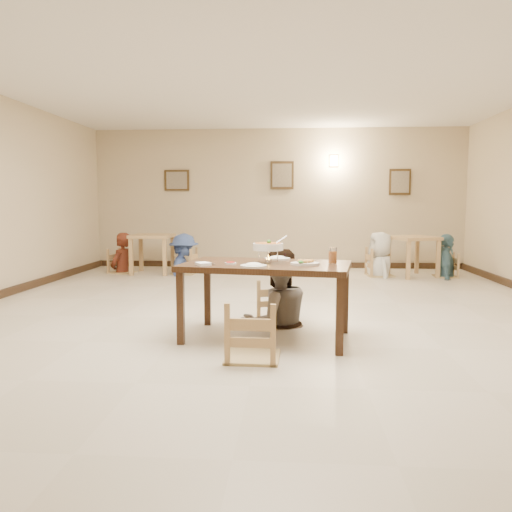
# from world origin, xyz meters

# --- Properties ---
(floor) EXTENTS (10.00, 10.00, 0.00)m
(floor) POSITION_xyz_m (0.00, 0.00, 0.00)
(floor) COLOR beige
(floor) RESTS_ON ground
(ceiling) EXTENTS (10.00, 10.00, 0.00)m
(ceiling) POSITION_xyz_m (0.00, 0.00, 3.00)
(ceiling) COLOR silver
(ceiling) RESTS_ON wall_back
(wall_back) EXTENTS (10.00, 0.00, 10.00)m
(wall_back) POSITION_xyz_m (0.00, 5.00, 1.50)
(wall_back) COLOR #C4B08E
(wall_back) RESTS_ON floor
(wall_front) EXTENTS (10.00, 0.00, 10.00)m
(wall_front) POSITION_xyz_m (0.00, -5.00, 1.50)
(wall_front) COLOR #C4B08E
(wall_front) RESTS_ON floor
(baseboard_back) EXTENTS (8.00, 0.06, 0.12)m
(baseboard_back) POSITION_xyz_m (0.00, 4.97, 0.06)
(baseboard_back) COLOR #2F1F13
(baseboard_back) RESTS_ON floor
(picture_a) EXTENTS (0.55, 0.04, 0.45)m
(picture_a) POSITION_xyz_m (-2.20, 4.96, 1.90)
(picture_a) COLOR #3A2814
(picture_a) RESTS_ON wall_back
(picture_b) EXTENTS (0.50, 0.04, 0.60)m
(picture_b) POSITION_xyz_m (0.10, 4.96, 2.00)
(picture_b) COLOR #3A2814
(picture_b) RESTS_ON wall_back
(picture_c) EXTENTS (0.45, 0.04, 0.55)m
(picture_c) POSITION_xyz_m (2.60, 4.96, 1.85)
(picture_c) COLOR #3A2814
(picture_c) RESTS_ON wall_back
(wall_sconce) EXTENTS (0.16, 0.05, 0.22)m
(wall_sconce) POSITION_xyz_m (1.20, 4.96, 2.30)
(wall_sconce) COLOR #FFD88C
(wall_sconce) RESTS_ON wall_back
(main_table) EXTENTS (1.81, 1.20, 0.79)m
(main_table) POSITION_xyz_m (0.06, -0.84, 0.70)
(main_table) COLOR #3A2213
(main_table) RESTS_ON floor
(chair_far) EXTENTS (0.41, 0.41, 0.88)m
(chair_far) POSITION_xyz_m (0.14, -0.11, 0.44)
(chair_far) COLOR tan
(chair_far) RESTS_ON floor
(chair_near) EXTENTS (0.48, 0.48, 1.02)m
(chair_near) POSITION_xyz_m (-0.03, -1.53, 0.51)
(chair_near) COLOR tan
(chair_near) RESTS_ON floor
(main_diner) EXTENTS (1.03, 0.93, 1.75)m
(main_diner) POSITION_xyz_m (0.15, -0.21, 0.88)
(main_diner) COLOR gray
(main_diner) RESTS_ON floor
(curry_warmer) EXTENTS (0.35, 0.31, 0.28)m
(curry_warmer) POSITION_xyz_m (0.07, -0.81, 0.95)
(curry_warmer) COLOR silver
(curry_warmer) RESTS_ON main_table
(rice_plate_far) EXTENTS (0.28, 0.28, 0.06)m
(rice_plate_far) POSITION_xyz_m (0.16, -0.52, 0.80)
(rice_plate_far) COLOR white
(rice_plate_far) RESTS_ON main_table
(rice_plate_near) EXTENTS (0.26, 0.26, 0.06)m
(rice_plate_near) POSITION_xyz_m (-0.05, -1.16, 0.80)
(rice_plate_near) COLOR white
(rice_plate_near) RESTS_ON main_table
(fried_plate) EXTENTS (0.29, 0.29, 0.06)m
(fried_plate) POSITION_xyz_m (0.45, -0.97, 0.81)
(fried_plate) COLOR white
(fried_plate) RESTS_ON main_table
(chili_dish) EXTENTS (0.12, 0.12, 0.02)m
(chili_dish) POSITION_xyz_m (-0.30, -0.96, 0.80)
(chili_dish) COLOR white
(chili_dish) RESTS_ON main_table
(napkin_cutlery) EXTENTS (0.22, 0.25, 0.03)m
(napkin_cutlery) POSITION_xyz_m (-0.55, -1.06, 0.80)
(napkin_cutlery) COLOR white
(napkin_cutlery) RESTS_ON main_table
(drink_glass) EXTENTS (0.08, 0.08, 0.17)m
(drink_glass) POSITION_xyz_m (0.73, -0.84, 0.86)
(drink_glass) COLOR white
(drink_glass) RESTS_ON main_table
(bg_table_left) EXTENTS (0.79, 0.79, 0.78)m
(bg_table_left) POSITION_xyz_m (-2.46, 3.83, 0.64)
(bg_table_left) COLOR tan
(bg_table_left) RESTS_ON floor
(bg_table_right) EXTENTS (1.00, 1.00, 0.77)m
(bg_table_right) POSITION_xyz_m (2.64, 3.78, 0.63)
(bg_table_right) COLOR tan
(bg_table_right) RESTS_ON floor
(bg_chair_ll) EXTENTS (0.43, 0.43, 0.91)m
(bg_chair_ll) POSITION_xyz_m (-3.10, 3.85, 0.46)
(bg_chair_ll) COLOR tan
(bg_chair_ll) RESTS_ON floor
(bg_chair_lr) EXTENTS (0.45, 0.45, 0.96)m
(bg_chair_lr) POSITION_xyz_m (-1.82, 3.82, 0.48)
(bg_chair_lr) COLOR tan
(bg_chair_lr) RESTS_ON floor
(bg_chair_rl) EXTENTS (0.48, 0.48, 1.02)m
(bg_chair_rl) POSITION_xyz_m (2.02, 3.80, 0.51)
(bg_chair_rl) COLOR tan
(bg_chair_rl) RESTS_ON floor
(bg_chair_rr) EXTENTS (0.41, 0.41, 0.87)m
(bg_chair_rr) POSITION_xyz_m (3.25, 3.76, 0.43)
(bg_chair_rr) COLOR tan
(bg_chair_rr) RESTS_ON floor
(bg_diner_a) EXTENTS (0.54, 0.68, 1.63)m
(bg_diner_a) POSITION_xyz_m (-3.10, 3.85, 0.81)
(bg_diner_a) COLOR #532114
(bg_diner_a) RESTS_ON floor
(bg_diner_b) EXTENTS (0.64, 1.06, 1.61)m
(bg_diner_b) POSITION_xyz_m (-1.82, 3.82, 0.80)
(bg_diner_b) COLOR #415994
(bg_diner_b) RESTS_ON floor
(bg_diner_c) EXTENTS (0.67, 0.91, 1.70)m
(bg_diner_c) POSITION_xyz_m (2.02, 3.80, 0.85)
(bg_diner_c) COLOR silver
(bg_diner_c) RESTS_ON floor
(bg_diner_d) EXTENTS (0.59, 1.03, 1.65)m
(bg_diner_d) POSITION_xyz_m (3.25, 3.76, 0.82)
(bg_diner_d) COLOR slate
(bg_diner_d) RESTS_ON floor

